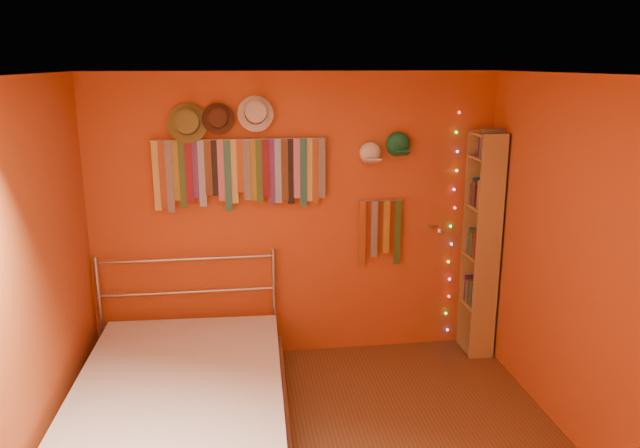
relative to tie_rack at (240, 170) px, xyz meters
name	(u,v)px	position (x,y,z in m)	size (l,w,h in m)	color
back_wall	(296,218)	(0.47, 0.07, -0.45)	(3.50, 0.02, 2.50)	#AC421B
right_wall	(596,275)	(2.22, -1.68, -0.45)	(0.02, 3.50, 2.50)	#AC421B
left_wall	(19,304)	(-1.28, -1.68, -0.45)	(0.02, 3.50, 2.50)	#AC421B
ceiling	(326,75)	(0.47, -1.68, 0.80)	(3.50, 3.50, 0.02)	white
tie_rack	(240,170)	(0.00, 0.00, 0.00)	(1.45, 0.03, 0.60)	#A8A8AD
small_tie_rack	(380,229)	(1.21, 0.00, -0.55)	(0.40, 0.03, 0.60)	#A8A8AD
fedora_olive	(187,123)	(-0.41, -0.04, 0.40)	(0.33, 0.18, 0.32)	olive
fedora_brown	(218,118)	(-0.17, -0.03, 0.43)	(0.26, 0.14, 0.26)	#422417
fedora_white	(256,113)	(0.14, -0.03, 0.47)	(0.29, 0.16, 0.29)	silver
cap_white	(370,153)	(1.10, 0.01, 0.12)	(0.18, 0.23, 0.18)	white
cap_green	(398,145)	(1.34, 0.01, 0.19)	(0.19, 0.24, 0.19)	#197346
fairy_lights	(452,226)	(1.87, 0.03, -0.56)	(0.06, 0.02, 2.04)	#FF3333
reading_lamp	(438,230)	(1.68, -0.16, -0.54)	(0.07, 0.28, 0.08)	#A8A8AD
bookshelf	(486,244)	(2.13, -0.15, -0.68)	(0.25, 0.34, 2.00)	#A27D49
bed	(182,400)	(-0.48, -1.08, -1.46)	(1.59, 2.10, 1.00)	#A8A8AD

